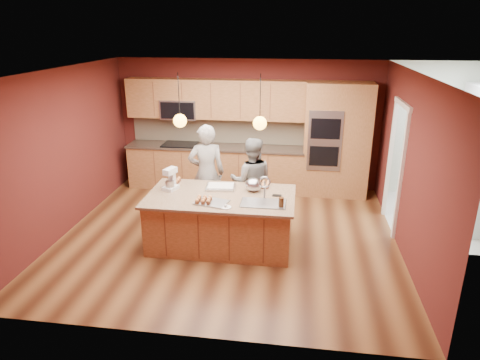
# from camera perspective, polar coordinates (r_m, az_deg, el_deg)

# --- Properties ---
(floor) EXTENTS (5.50, 5.50, 0.00)m
(floor) POSITION_cam_1_polar(r_m,az_deg,el_deg) (7.25, -1.56, -7.42)
(floor) COLOR #432312
(floor) RESTS_ON ground
(ceiling) EXTENTS (5.50, 5.50, 0.00)m
(ceiling) POSITION_cam_1_polar(r_m,az_deg,el_deg) (6.47, -1.79, 14.34)
(ceiling) COLOR white
(ceiling) RESTS_ON ground
(wall_back) EXTENTS (5.50, 0.00, 5.50)m
(wall_back) POSITION_cam_1_polar(r_m,az_deg,el_deg) (9.13, 0.98, 7.41)
(wall_back) COLOR #4F1A17
(wall_back) RESTS_ON ground
(wall_front) EXTENTS (5.50, 0.00, 5.50)m
(wall_front) POSITION_cam_1_polar(r_m,az_deg,el_deg) (4.46, -7.07, -6.58)
(wall_front) COLOR #4F1A17
(wall_front) RESTS_ON ground
(wall_left) EXTENTS (0.00, 5.00, 5.00)m
(wall_left) POSITION_cam_1_polar(r_m,az_deg,el_deg) (7.68, -22.38, 3.47)
(wall_left) COLOR #4F1A17
(wall_left) RESTS_ON ground
(wall_right) EXTENTS (0.00, 5.00, 5.00)m
(wall_right) POSITION_cam_1_polar(r_m,az_deg,el_deg) (6.85, 21.66, 1.69)
(wall_right) COLOR #4F1A17
(wall_right) RESTS_ON ground
(cabinet_run) EXTENTS (3.74, 0.64, 2.30)m
(cabinet_run) POSITION_cam_1_polar(r_m,az_deg,el_deg) (9.08, -3.51, 4.93)
(cabinet_run) COLOR brown
(cabinet_run) RESTS_ON floor
(oven_column) EXTENTS (1.30, 0.62, 2.30)m
(oven_column) POSITION_cam_1_polar(r_m,az_deg,el_deg) (8.85, 12.72, 5.18)
(oven_column) COLOR brown
(oven_column) RESTS_ON floor
(doorway_trim) EXTENTS (0.08, 1.11, 2.20)m
(doorway_trim) POSITION_cam_1_polar(r_m,az_deg,el_deg) (7.68, 19.96, 1.43)
(doorway_trim) COLOR white
(doorway_trim) RESTS_ON wall_right
(pendant_left) EXTENTS (0.20, 0.20, 0.80)m
(pendant_left) POSITION_cam_1_polar(r_m,az_deg,el_deg) (6.44, -8.01, 7.87)
(pendant_left) COLOR black
(pendant_left) RESTS_ON ceiling
(pendant_right) EXTENTS (0.20, 0.20, 0.80)m
(pendant_right) POSITION_cam_1_polar(r_m,az_deg,el_deg) (6.22, 2.66, 7.62)
(pendant_right) COLOR black
(pendant_right) RESTS_ON ceiling
(island) EXTENTS (2.29, 1.29, 1.22)m
(island) POSITION_cam_1_polar(r_m,az_deg,el_deg) (6.80, -2.42, -5.28)
(island) COLOR brown
(island) RESTS_ON floor
(person_left) EXTENTS (0.73, 0.57, 1.76)m
(person_left) POSITION_cam_1_polar(r_m,az_deg,el_deg) (7.53, -4.47, 0.88)
(person_left) COLOR black
(person_left) RESTS_ON floor
(person_right) EXTENTS (0.81, 0.67, 1.55)m
(person_right) POSITION_cam_1_polar(r_m,az_deg,el_deg) (7.44, 1.53, -0.15)
(person_right) COLOR slate
(person_right) RESTS_ON floor
(stand_mixer) EXTENTS (0.26, 0.30, 0.35)m
(stand_mixer) POSITION_cam_1_polar(r_m,az_deg,el_deg) (6.93, -9.25, -0.03)
(stand_mixer) COLOR silver
(stand_mixer) RESTS_ON island
(sheet_cake) EXTENTS (0.50, 0.39, 0.05)m
(sheet_cake) POSITION_cam_1_polar(r_m,az_deg,el_deg) (6.93, -2.58, -0.90)
(sheet_cake) COLOR silver
(sheet_cake) RESTS_ON island
(cooling_rack) EXTENTS (0.54, 0.44, 0.02)m
(cooling_rack) POSITION_cam_1_polar(r_m,az_deg,el_deg) (6.37, -3.81, -2.96)
(cooling_rack) COLOR #9EA0A5
(cooling_rack) RESTS_ON island
(mixing_bowl) EXTENTS (0.26, 0.26, 0.22)m
(mixing_bowl) POSITION_cam_1_polar(r_m,az_deg,el_deg) (6.78, 1.78, -0.64)
(mixing_bowl) COLOR #ACAEB3
(mixing_bowl) RESTS_ON island
(plate) EXTENTS (0.16, 0.16, 0.01)m
(plate) POSITION_cam_1_polar(r_m,az_deg,el_deg) (6.19, -1.89, -3.66)
(plate) COLOR silver
(plate) RESTS_ON island
(tumbler) EXTENTS (0.08, 0.08, 0.15)m
(tumbler) POSITION_cam_1_polar(r_m,az_deg,el_deg) (6.22, 5.52, -2.99)
(tumbler) COLOR #381F0E
(tumbler) RESTS_ON island
(phone) EXTENTS (0.15, 0.08, 0.01)m
(phone) POSITION_cam_1_polar(r_m,az_deg,el_deg) (6.65, 4.95, -2.06)
(phone) COLOR black
(phone) RESTS_ON island
(cupcakes_left) EXTENTS (0.16, 0.32, 0.07)m
(cupcakes_left) POSITION_cam_1_polar(r_m,az_deg,el_deg) (7.21, -8.71, -0.18)
(cupcakes_left) COLOR #D38244
(cupcakes_left) RESTS_ON island
(cupcakes_rack) EXTENTS (0.24, 0.24, 0.07)m
(cupcakes_rack) POSITION_cam_1_polar(r_m,az_deg,el_deg) (6.36, -4.85, -2.61)
(cupcakes_rack) COLOR #D38244
(cupcakes_rack) RESTS_ON island
(cupcakes_right) EXTENTS (0.29, 0.29, 0.06)m
(cupcakes_right) POSITION_cam_1_polar(r_m,az_deg,el_deg) (7.02, 2.83, -0.56)
(cupcakes_right) COLOR #D38244
(cupcakes_right) RESTS_ON island
(dryer) EXTENTS (0.74, 0.75, 0.93)m
(dryer) POSITION_cam_1_polar(r_m,az_deg,el_deg) (9.03, 27.87, -0.98)
(dryer) COLOR silver
(dryer) RESTS_ON floor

